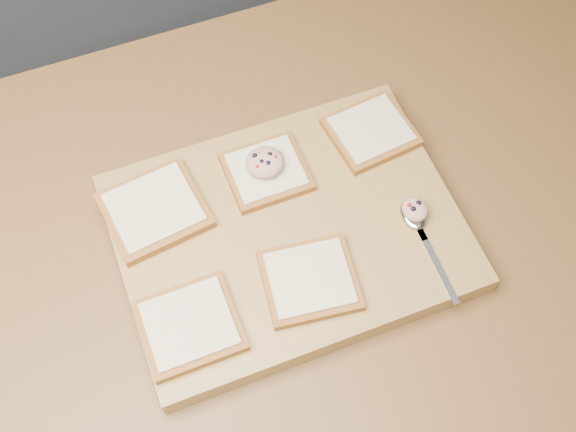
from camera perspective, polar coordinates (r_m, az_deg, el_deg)
name	(u,v)px	position (r m, az deg, el deg)	size (l,w,h in m)	color
ground	(242,410)	(1.84, -3.69, -15.06)	(4.00, 4.00, 0.00)	#515459
island_counter	(228,353)	(1.41, -4.75, -10.70)	(2.00, 0.80, 0.90)	slate
cutting_board	(288,233)	(0.98, 0.00, -1.33)	(0.45, 0.34, 0.04)	#A58447
bread_far_left	(154,210)	(0.98, -10.51, 0.48)	(0.14, 0.13, 0.02)	#965626
bread_far_center	(266,172)	(1.00, -1.72, 3.53)	(0.11, 0.10, 0.02)	#965626
bread_far_right	(371,131)	(1.04, 6.57, 6.65)	(0.12, 0.11, 0.02)	#965626
bread_near_left	(190,325)	(0.91, -7.78, -8.56)	(0.12, 0.11, 0.02)	#965626
bread_near_center	(310,280)	(0.92, 1.73, -5.08)	(0.13, 0.12, 0.02)	#965626
tuna_salad_dollop	(265,162)	(0.98, -1.85, 4.27)	(0.05, 0.05, 0.02)	tan
spoon	(417,222)	(0.98, 10.14, -0.48)	(0.03, 0.16, 0.01)	silver
spoon_salad	(415,209)	(0.97, 9.99, 0.53)	(0.03, 0.04, 0.02)	tan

